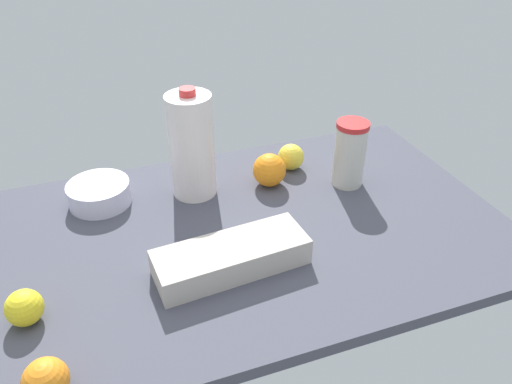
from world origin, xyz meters
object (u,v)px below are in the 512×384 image
orange_near_front (269,170)px  orange_by_jug (46,381)px  mixing_bowl (99,193)px  milk_jug (192,146)px  tumbler_cup (350,154)px  lemon_beside_bowl (24,308)px  egg_carton (232,257)px  lemon_far_back (291,157)px

orange_near_front → orange_by_jug: (57.02, 48.33, -0.74)cm
mixing_bowl → milk_jug: size_ratio=0.54×
tumbler_cup → lemon_beside_bowl: size_ratio=2.57×
egg_carton → milk_jug: size_ratio=1.13×
mixing_bowl → lemon_far_back: lemon_far_back is taller
orange_by_jug → lemon_beside_bowl: size_ratio=1.06×
lemon_far_back → lemon_beside_bowl: bearing=27.3°
orange_by_jug → lemon_far_back: bearing=-140.5°
mixing_bowl → milk_jug: 26.69cm
milk_jug → tumbler_cup: bearing=166.3°
tumbler_cup → mixing_bowl: tumbler_cup is taller
mixing_bowl → lemon_beside_bowl: bearing=65.3°
orange_near_front → orange_by_jug: 74.75cm
orange_near_front → lemon_far_back: bearing=-146.2°
orange_near_front → lemon_beside_bowl: 67.80cm
mixing_bowl → orange_by_jug: size_ratio=2.10×
mixing_bowl → orange_near_front: (-44.06, 6.36, 1.64)cm
tumbler_cup → orange_near_front: tumbler_cup is taller
egg_carton → lemon_beside_bowl: size_ratio=4.65×
orange_near_front → lemon_far_back: orange_near_front is taller
orange_near_front → orange_by_jug: orange_near_front is taller
milk_jug → lemon_far_back: 30.54cm
lemon_far_back → orange_by_jug: size_ratio=0.99×
tumbler_cup → orange_near_front: size_ratio=2.03×
milk_jug → lemon_far_back: (-28.72, -2.68, -10.04)cm
orange_by_jug → egg_carton: bearing=-152.4°
mixing_bowl → lemon_beside_bowl: size_ratio=2.22×
milk_jug → orange_by_jug: 64.32cm
orange_near_front → milk_jug: bearing=-9.2°
mixing_bowl → orange_by_jug: (12.97, 54.69, 0.89)cm
egg_carton → mixing_bowl: (24.38, -35.19, -0.22)cm
tumbler_cup → mixing_bowl: bearing=-11.3°
tumbler_cup → lemon_far_back: size_ratio=2.44×
orange_near_front → lemon_beside_bowl: size_ratio=1.27×
tumbler_cup → lemon_far_back: bearing=-47.5°
tumbler_cup → egg_carton: bearing=29.2°
tumbler_cup → lemon_far_back: 17.73cm
orange_by_jug → mixing_bowl: bearing=-103.3°
tumbler_cup → milk_jug: bearing=-13.7°
lemon_far_back → orange_by_jug: (65.85, 54.24, 0.02)cm
mixing_bowl → milk_jug: (-24.16, 3.13, 10.91)cm
milk_jug → orange_by_jug: bearing=54.2°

